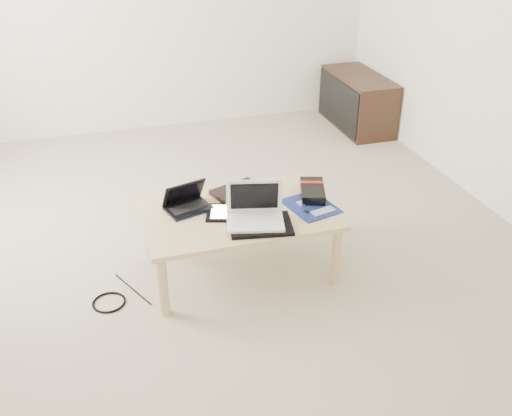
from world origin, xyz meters
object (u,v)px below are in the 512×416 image
object	(u,v)px
media_cabinet	(357,101)
white_laptop	(255,213)
netbook	(187,203)
gpu_box	(312,191)
coffee_table	(238,218)

from	to	relation	value
media_cabinet	white_laptop	distance (m)	2.70
netbook	white_laptop	distance (m)	0.43
media_cabinet	netbook	world-z (taller)	netbook
media_cabinet	netbook	distance (m)	2.72
gpu_box	white_laptop	bearing A→B (deg)	-153.67
white_laptop	gpu_box	bearing A→B (deg)	26.33
coffee_table	gpu_box	distance (m)	0.49
coffee_table	media_cabinet	xyz separation A→B (m)	(1.71, 1.96, -0.10)
coffee_table	gpu_box	size ratio (longest dim) A/B	3.58
coffee_table	media_cabinet	size ratio (longest dim) A/B	1.22
white_laptop	coffee_table	bearing A→B (deg)	108.30
white_laptop	gpu_box	distance (m)	0.48
coffee_table	gpu_box	xyz separation A→B (m)	(0.48, 0.05, 0.08)
media_cabinet	netbook	size ratio (longest dim) A/B	3.07
coffee_table	white_laptop	bearing A→B (deg)	-71.70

